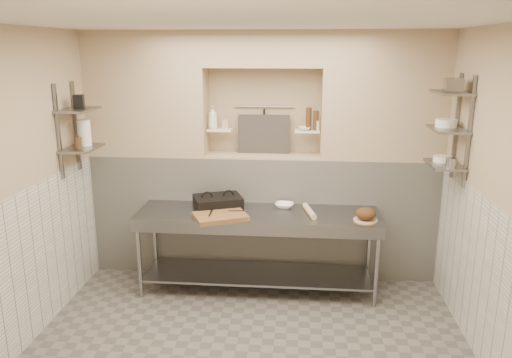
# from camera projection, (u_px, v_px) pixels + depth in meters

# --- Properties ---
(floor) EXTENTS (4.00, 3.90, 0.10)m
(floor) POSITION_uv_depth(u_px,v_px,m) (248.00, 357.00, 4.44)
(floor) COLOR #655F59
(floor) RESTS_ON ground
(ceiling) EXTENTS (4.00, 3.90, 0.10)m
(ceiling) POSITION_uv_depth(u_px,v_px,m) (246.00, 14.00, 3.70)
(ceiling) COLOR silver
(ceiling) RESTS_ON ground
(wall_left) EXTENTS (0.10, 3.90, 2.80)m
(wall_left) POSITION_uv_depth(u_px,v_px,m) (8.00, 195.00, 4.24)
(wall_left) COLOR tan
(wall_left) RESTS_ON ground
(wall_right) EXTENTS (0.10, 3.90, 2.80)m
(wall_right) POSITION_uv_depth(u_px,v_px,m) (508.00, 208.00, 3.89)
(wall_right) COLOR tan
(wall_right) RESTS_ON ground
(wall_back) EXTENTS (4.00, 0.10, 2.80)m
(wall_back) POSITION_uv_depth(u_px,v_px,m) (265.00, 152.00, 5.99)
(wall_back) COLOR tan
(wall_back) RESTS_ON ground
(wall_front) EXTENTS (4.00, 0.10, 2.80)m
(wall_front) POSITION_uv_depth(u_px,v_px,m) (198.00, 338.00, 2.14)
(wall_front) COLOR tan
(wall_front) RESTS_ON ground
(backwall_lower) EXTENTS (4.00, 0.40, 1.40)m
(backwall_lower) POSITION_uv_depth(u_px,v_px,m) (263.00, 214.00, 5.93)
(backwall_lower) COLOR silver
(backwall_lower) RESTS_ON floor
(alcove_sill) EXTENTS (1.30, 0.40, 0.02)m
(alcove_sill) POSITION_uv_depth(u_px,v_px,m) (263.00, 155.00, 5.75)
(alcove_sill) COLOR tan
(alcove_sill) RESTS_ON backwall_lower
(backwall_pillar_left) EXTENTS (1.35, 0.40, 1.40)m
(backwall_pillar_left) POSITION_uv_depth(u_px,v_px,m) (148.00, 94.00, 5.69)
(backwall_pillar_left) COLOR tan
(backwall_pillar_left) RESTS_ON backwall_lower
(backwall_pillar_right) EXTENTS (1.35, 0.40, 1.40)m
(backwall_pillar_right) POSITION_uv_depth(u_px,v_px,m) (384.00, 96.00, 5.46)
(backwall_pillar_right) COLOR tan
(backwall_pillar_right) RESTS_ON backwall_lower
(backwall_header) EXTENTS (1.30, 0.40, 0.40)m
(backwall_header) POSITION_uv_depth(u_px,v_px,m) (263.00, 49.00, 5.45)
(backwall_header) COLOR tan
(backwall_header) RESTS_ON backwall_lower
(wainscot_left) EXTENTS (0.02, 3.90, 1.40)m
(wainscot_left) POSITION_uv_depth(u_px,v_px,m) (24.00, 271.00, 4.42)
(wainscot_left) COLOR silver
(wainscot_left) RESTS_ON floor
(wainscot_right) EXTENTS (0.02, 3.90, 1.40)m
(wainscot_right) POSITION_uv_depth(u_px,v_px,m) (489.00, 289.00, 4.08)
(wainscot_right) COLOR silver
(wainscot_right) RESTS_ON floor
(alcove_shelf_left) EXTENTS (0.28, 0.16, 0.02)m
(alcove_shelf_left) POSITION_uv_depth(u_px,v_px,m) (220.00, 130.00, 5.72)
(alcove_shelf_left) COLOR white
(alcove_shelf_left) RESTS_ON backwall_lower
(alcove_shelf_right) EXTENTS (0.28, 0.16, 0.02)m
(alcove_shelf_right) POSITION_uv_depth(u_px,v_px,m) (307.00, 131.00, 5.64)
(alcove_shelf_right) COLOR white
(alcove_shelf_right) RESTS_ON backwall_lower
(utensil_rail) EXTENTS (0.70, 0.02, 0.02)m
(utensil_rail) POSITION_uv_depth(u_px,v_px,m) (264.00, 107.00, 5.78)
(utensil_rail) COLOR gray
(utensil_rail) RESTS_ON wall_back
(hanging_steel) EXTENTS (0.02, 0.02, 0.30)m
(hanging_steel) POSITION_uv_depth(u_px,v_px,m) (264.00, 122.00, 5.80)
(hanging_steel) COLOR black
(hanging_steel) RESTS_ON utensil_rail
(splash_panel) EXTENTS (0.60, 0.08, 0.45)m
(splash_panel) POSITION_uv_depth(u_px,v_px,m) (264.00, 134.00, 5.79)
(splash_panel) COLOR #383330
(splash_panel) RESTS_ON alcove_sill
(shelf_rail_left_a) EXTENTS (0.03, 0.03, 0.95)m
(shelf_rail_left_a) POSITION_uv_depth(u_px,v_px,m) (76.00, 126.00, 5.34)
(shelf_rail_left_a) COLOR slate
(shelf_rail_left_a) RESTS_ON wall_left
(shelf_rail_left_b) EXTENTS (0.03, 0.03, 0.95)m
(shelf_rail_left_b) POSITION_uv_depth(u_px,v_px,m) (59.00, 132.00, 4.95)
(shelf_rail_left_b) COLOR slate
(shelf_rail_left_b) RESTS_ON wall_left
(wall_shelf_left_lower) EXTENTS (0.30, 0.50, 0.02)m
(wall_shelf_left_lower) POSITION_uv_depth(u_px,v_px,m) (82.00, 148.00, 5.19)
(wall_shelf_left_lower) COLOR slate
(wall_shelf_left_lower) RESTS_ON wall_left
(wall_shelf_left_upper) EXTENTS (0.30, 0.50, 0.03)m
(wall_shelf_left_upper) POSITION_uv_depth(u_px,v_px,m) (78.00, 110.00, 5.08)
(wall_shelf_left_upper) COLOR slate
(wall_shelf_left_upper) RESTS_ON wall_left
(shelf_rail_right_a) EXTENTS (0.03, 0.03, 1.05)m
(shelf_rail_right_a) POSITION_uv_depth(u_px,v_px,m) (456.00, 126.00, 4.99)
(shelf_rail_right_a) COLOR slate
(shelf_rail_right_a) RESTS_ON wall_right
(shelf_rail_right_b) EXTENTS (0.03, 0.03, 1.05)m
(shelf_rail_right_b) POSITION_uv_depth(u_px,v_px,m) (469.00, 133.00, 4.60)
(shelf_rail_right_b) COLOR slate
(shelf_rail_right_b) RESTS_ON wall_right
(wall_shelf_right_lower) EXTENTS (0.30, 0.50, 0.02)m
(wall_shelf_right_lower) POSITION_uv_depth(u_px,v_px,m) (444.00, 165.00, 4.90)
(wall_shelf_right_lower) COLOR slate
(wall_shelf_right_lower) RESTS_ON wall_right
(wall_shelf_right_mid) EXTENTS (0.30, 0.50, 0.02)m
(wall_shelf_right_mid) POSITION_uv_depth(u_px,v_px,m) (448.00, 129.00, 4.81)
(wall_shelf_right_mid) COLOR slate
(wall_shelf_right_mid) RESTS_ON wall_right
(wall_shelf_right_upper) EXTENTS (0.30, 0.50, 0.03)m
(wall_shelf_right_upper) POSITION_uv_depth(u_px,v_px,m) (451.00, 93.00, 4.72)
(wall_shelf_right_upper) COLOR slate
(wall_shelf_right_upper) RESTS_ON wall_right
(prep_table) EXTENTS (2.60, 0.70, 0.90)m
(prep_table) POSITION_uv_depth(u_px,v_px,m) (258.00, 235.00, 5.40)
(prep_table) COLOR gray
(prep_table) RESTS_ON floor
(panini_press) EXTENTS (0.60, 0.52, 0.14)m
(panini_press) POSITION_uv_depth(u_px,v_px,m) (218.00, 202.00, 5.47)
(panini_press) COLOR black
(panini_press) RESTS_ON prep_table
(cutting_board) EXTENTS (0.63, 0.55, 0.05)m
(cutting_board) POSITION_uv_depth(u_px,v_px,m) (220.00, 216.00, 5.16)
(cutting_board) COLOR brown
(cutting_board) RESTS_ON prep_table
(knife_blade) EXTENTS (0.25, 0.06, 0.01)m
(knife_blade) POSITION_uv_depth(u_px,v_px,m) (240.00, 211.00, 5.25)
(knife_blade) COLOR gray
(knife_blade) RESTS_ON cutting_board
(tongs) EXTENTS (0.03, 0.23, 0.02)m
(tongs) POSITION_uv_depth(u_px,v_px,m) (211.00, 213.00, 5.16)
(tongs) COLOR gray
(tongs) RESTS_ON cutting_board
(mixing_bowl) EXTENTS (0.22, 0.22, 0.05)m
(mixing_bowl) POSITION_uv_depth(u_px,v_px,m) (284.00, 205.00, 5.51)
(mixing_bowl) COLOR white
(mixing_bowl) RESTS_ON prep_table
(rolling_pin) EXTENTS (0.15, 0.41, 0.06)m
(rolling_pin) POSITION_uv_depth(u_px,v_px,m) (309.00, 211.00, 5.30)
(rolling_pin) COLOR #D7BF8B
(rolling_pin) RESTS_ON prep_table
(bread_board) EXTENTS (0.24, 0.24, 0.01)m
(bread_board) POSITION_uv_depth(u_px,v_px,m) (365.00, 220.00, 5.09)
(bread_board) COLOR #D7BF8B
(bread_board) RESTS_ON prep_table
(bread_loaf) EXTENTS (0.21, 0.21, 0.12)m
(bread_loaf) POSITION_uv_depth(u_px,v_px,m) (366.00, 214.00, 5.07)
(bread_loaf) COLOR #4C2D19
(bread_loaf) RESTS_ON bread_board
(bottle_soap) EXTENTS (0.12, 0.12, 0.26)m
(bottle_soap) POSITION_uv_depth(u_px,v_px,m) (213.00, 118.00, 5.65)
(bottle_soap) COLOR white
(bottle_soap) RESTS_ON alcove_shelf_left
(jar_alcove) EXTENTS (0.07, 0.07, 0.11)m
(jar_alcove) POSITION_uv_depth(u_px,v_px,m) (226.00, 124.00, 5.72)
(jar_alcove) COLOR tan
(jar_alcove) RESTS_ON alcove_shelf_left
(bowl_alcove) EXTENTS (0.16, 0.16, 0.04)m
(bowl_alcove) POSITION_uv_depth(u_px,v_px,m) (304.00, 129.00, 5.60)
(bowl_alcove) COLOR white
(bowl_alcove) RESTS_ON alcove_shelf_right
(condiment_a) EXTENTS (0.06, 0.06, 0.22)m
(condiment_a) POSITION_uv_depth(u_px,v_px,m) (316.00, 120.00, 5.59)
(condiment_a) COLOR #432A17
(condiment_a) RESTS_ON alcove_shelf_right
(condiment_b) EXTENTS (0.06, 0.06, 0.25)m
(condiment_b) POSITION_uv_depth(u_px,v_px,m) (309.00, 119.00, 5.61)
(condiment_b) COLOR #432A17
(condiment_b) RESTS_ON alcove_shelf_right
(condiment_c) EXTENTS (0.06, 0.06, 0.11)m
(condiment_c) POSITION_uv_depth(u_px,v_px,m) (317.00, 125.00, 5.60)
(condiment_c) COLOR white
(condiment_c) RESTS_ON alcove_shelf_right
(jug_left) EXTENTS (0.13, 0.13, 0.27)m
(jug_left) POSITION_uv_depth(u_px,v_px,m) (84.00, 133.00, 5.24)
(jug_left) COLOR white
(jug_left) RESTS_ON wall_shelf_left_lower
(jar_left) EXTENTS (0.08, 0.08, 0.12)m
(jar_left) POSITION_uv_depth(u_px,v_px,m) (78.00, 143.00, 5.09)
(jar_left) COLOR #432A17
(jar_left) RESTS_ON wall_shelf_left_lower
(box_left_upper) EXTENTS (0.12, 0.12, 0.14)m
(box_left_upper) POSITION_uv_depth(u_px,v_px,m) (79.00, 101.00, 5.09)
(box_left_upper) COLOR black
(box_left_upper) RESTS_ON wall_shelf_left_upper
(bowl_right) EXTENTS (0.18, 0.18, 0.05)m
(bowl_right) POSITION_uv_depth(u_px,v_px,m) (442.00, 159.00, 4.96)
(bowl_right) COLOR white
(bowl_right) RESTS_ON wall_shelf_right_lower
(canister_right) EXTENTS (0.10, 0.10, 0.10)m
(canister_right) POSITION_uv_depth(u_px,v_px,m) (451.00, 163.00, 4.69)
(canister_right) COLOR gray
(canister_right) RESTS_ON wall_shelf_right_lower
(bowl_right_mid) EXTENTS (0.21, 0.21, 0.08)m
(bowl_right_mid) POSITION_uv_depth(u_px,v_px,m) (446.00, 123.00, 4.87)
(bowl_right_mid) COLOR white
(bowl_right_mid) RESTS_ON wall_shelf_right_mid
(basket_right) EXTENTS (0.18, 0.21, 0.12)m
(basket_right) POSITION_uv_depth(u_px,v_px,m) (453.00, 85.00, 4.66)
(basket_right) COLOR gray
(basket_right) RESTS_ON wall_shelf_right_upper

